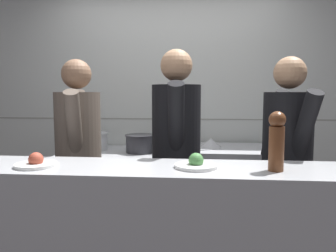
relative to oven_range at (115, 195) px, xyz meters
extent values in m
cube|color=silver|center=(0.52, 0.40, 0.87)|extent=(8.00, 0.06, 2.60)
cube|color=gray|center=(0.52, 0.37, 0.72)|extent=(8.00, 0.00, 0.01)
cube|color=#38383D|center=(0.00, 0.00, -0.02)|extent=(0.96, 0.70, 0.82)
cube|color=#B7BABF|center=(0.00, 0.00, 0.41)|extent=(0.98, 0.71, 0.04)
cube|color=#B7BABF|center=(0.00, -0.33, 0.04)|extent=(0.87, 0.03, 0.10)
cube|color=#B7BABF|center=(1.14, 0.00, 0.02)|extent=(1.16, 0.65, 0.91)
cube|color=black|center=(1.14, -0.30, -0.38)|extent=(1.14, 0.04, 0.10)
cylinder|color=#B7BABF|center=(-0.24, 0.05, 0.51)|extent=(0.31, 0.31, 0.17)
cylinder|color=#B7BABF|center=(-0.24, 0.05, 0.59)|extent=(0.33, 0.33, 0.01)
cylinder|color=#2D2D33|center=(0.26, -0.04, 0.52)|extent=(0.27, 0.27, 0.17)
cylinder|color=#2D2D33|center=(0.26, -0.04, 0.59)|extent=(0.28, 0.28, 0.01)
cone|color=#B7BABF|center=(0.92, 0.03, 0.52)|extent=(0.20, 0.20, 0.08)
cube|color=#B7BABF|center=(0.91, -0.13, 0.48)|extent=(0.22, 0.15, 0.01)
cube|color=black|center=(0.76, -0.21, 0.49)|extent=(0.11, 0.08, 0.02)
cylinder|color=white|center=(-0.08, -1.38, 0.60)|extent=(0.23, 0.23, 0.02)
sphere|color=#B24733|center=(-0.08, -1.38, 0.63)|extent=(0.08, 0.08, 0.08)
cylinder|color=white|center=(0.79, -1.33, 0.60)|extent=(0.23, 0.23, 0.02)
sphere|color=#4C8C47|center=(0.79, -1.33, 0.63)|extent=(0.08, 0.08, 0.08)
cylinder|color=brown|center=(1.20, -1.37, 0.71)|extent=(0.08, 0.08, 0.23)
sphere|color=brown|center=(1.20, -1.37, 0.86)|extent=(0.09, 0.09, 0.09)
cube|color=black|center=(-0.10, -0.68, -0.04)|extent=(0.33, 0.25, 0.78)
cylinder|color=brown|center=(-0.10, -0.68, 0.67)|extent=(0.41, 0.41, 0.65)
sphere|color=#8C664C|center=(-0.10, -0.68, 1.13)|extent=(0.22, 0.22, 0.22)
cylinder|color=brown|center=(-0.15, -0.48, 0.75)|extent=(0.18, 0.34, 0.54)
cylinder|color=brown|center=(-0.06, -0.87, 0.75)|extent=(0.18, 0.34, 0.54)
cube|color=black|center=(0.64, -0.71, -0.03)|extent=(0.31, 0.21, 0.81)
cylinder|color=black|center=(0.64, -0.71, 0.71)|extent=(0.37, 0.37, 0.67)
sphere|color=tan|center=(0.64, -0.71, 1.19)|extent=(0.23, 0.23, 0.23)
cylinder|color=black|center=(0.63, -0.50, 0.79)|extent=(0.13, 0.34, 0.56)
cylinder|color=black|center=(0.65, -0.91, 0.79)|extent=(0.13, 0.34, 0.56)
cube|color=black|center=(1.42, -0.73, -0.04)|extent=(0.32, 0.25, 0.78)
cylinder|color=black|center=(1.42, -0.73, 0.67)|extent=(0.41, 0.41, 0.65)
sphere|color=tan|center=(1.42, -0.73, 1.13)|extent=(0.22, 0.22, 0.22)
cylinder|color=black|center=(1.38, -0.53, 0.75)|extent=(0.17, 0.34, 0.54)
cylinder|color=black|center=(1.47, -0.93, 0.75)|extent=(0.17, 0.34, 0.54)
camera|label=1|loc=(0.79, -3.06, 0.99)|focal=35.00mm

